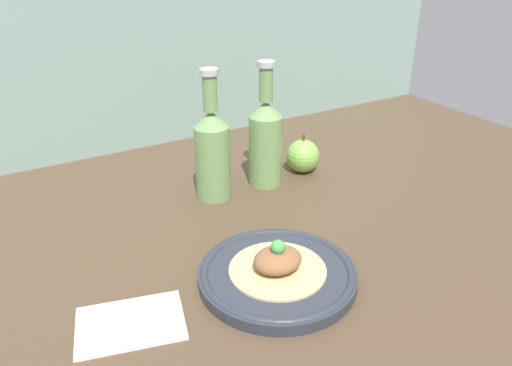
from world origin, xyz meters
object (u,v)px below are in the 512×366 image
object	(u,v)px
plated_food	(278,263)
cider_bottle_left	(212,151)
apple	(303,156)
plate	(277,274)
cider_bottle_right	(266,139)

from	to	relation	value
plated_food	cider_bottle_left	xyz separation A→B (cm)	(4.13, 32.02, 7.08)
apple	plate	bearing A→B (deg)	-130.55
cider_bottle_left	apple	size ratio (longest dim) A/B	2.96
plated_food	cider_bottle_right	size ratio (longest dim) A/B	0.57
plated_food	apple	bearing A→B (deg)	49.45
cider_bottle_left	cider_bottle_right	size ratio (longest dim) A/B	1.00
plated_food	cider_bottle_left	size ratio (longest dim) A/B	0.57
cider_bottle_right	apple	bearing A→B (deg)	4.38
plate	cider_bottle_right	bearing A→B (deg)	61.85
cider_bottle_left	apple	world-z (taller)	cider_bottle_left
cider_bottle_left	cider_bottle_right	xyz separation A→B (cm)	(13.01, 0.00, 0.00)
plated_food	apple	distance (cm)	43.24
plate	plated_food	size ratio (longest dim) A/B	1.63
cider_bottle_left	cider_bottle_right	bearing A→B (deg)	0.00
plated_food	plate	bearing A→B (deg)	104.04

